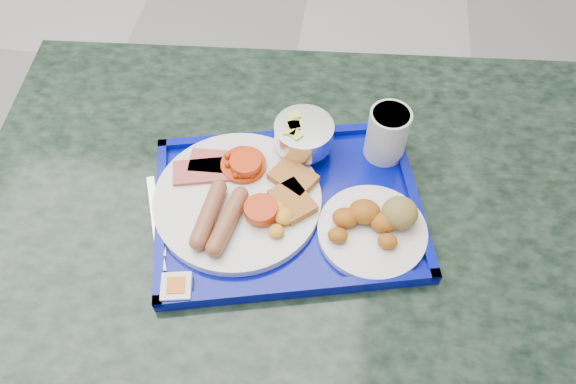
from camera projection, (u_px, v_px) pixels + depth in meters
The scene contains 10 objects.
floor at pixel (54, 203), 1.76m from camera, with size 6.00×6.00×0.00m, color #9B9B9E.
table at pixel (301, 253), 1.07m from camera, with size 1.16×0.82×0.69m.
tray at pixel (288, 208), 0.91m from camera, with size 0.48×0.40×0.03m.
main_plate at pixel (242, 198), 0.90m from camera, with size 0.27×0.27×0.04m.
bread_plate at pixel (376, 225), 0.86m from camera, with size 0.17×0.17×0.06m.
fruit_bowl at pixel (303, 135), 0.93m from camera, with size 0.10×0.10×0.07m.
juice_cup at pixel (387, 132), 0.93m from camera, with size 0.07×0.07×0.10m.
spoon at pixel (180, 198), 0.91m from camera, with size 0.05×0.15×0.01m.
knife at pixel (156, 222), 0.88m from camera, with size 0.01×0.18×0.00m, color silver.
jam_packet at pixel (177, 288), 0.81m from camera, with size 0.05×0.05×0.02m.
Camera 1 is at (0.86, -0.88, 1.46)m, focal length 35.00 mm.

